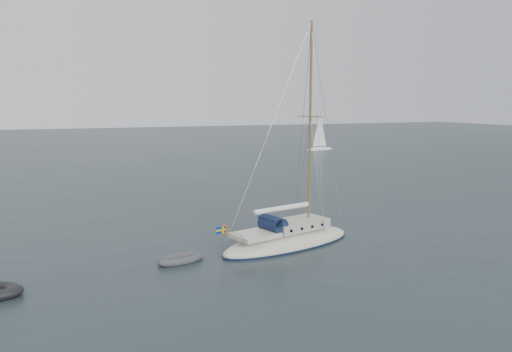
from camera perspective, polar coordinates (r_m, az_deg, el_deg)
name	(u,v)px	position (r m, az deg, el deg)	size (l,w,h in m)	color
ground	(257,255)	(28.33, 0.12, -8.96)	(300.00, 300.00, 0.00)	black
sailboat	(288,229)	(29.82, 3.71, -6.01)	(9.65, 2.89, 13.74)	beige
dinghy	(181,259)	(27.29, -8.59, -9.37)	(2.68, 1.21, 0.38)	#47474B
distant_yacht_b	(320,132)	(90.61, 7.30, 4.97)	(5.57, 2.97, 7.38)	white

